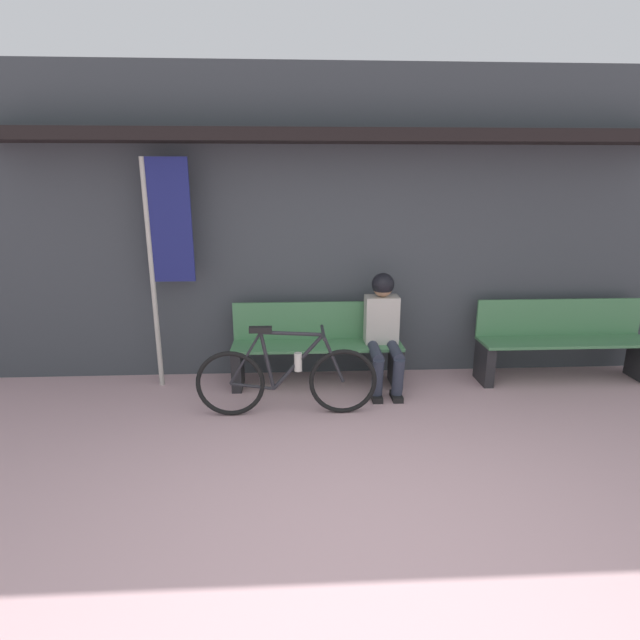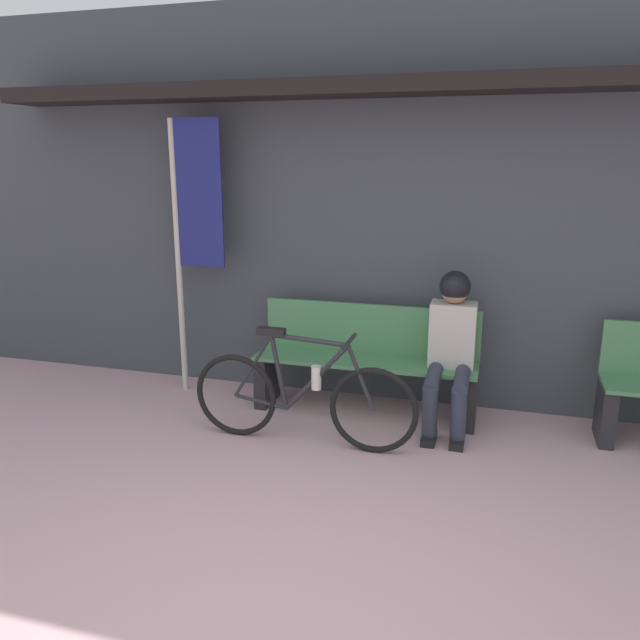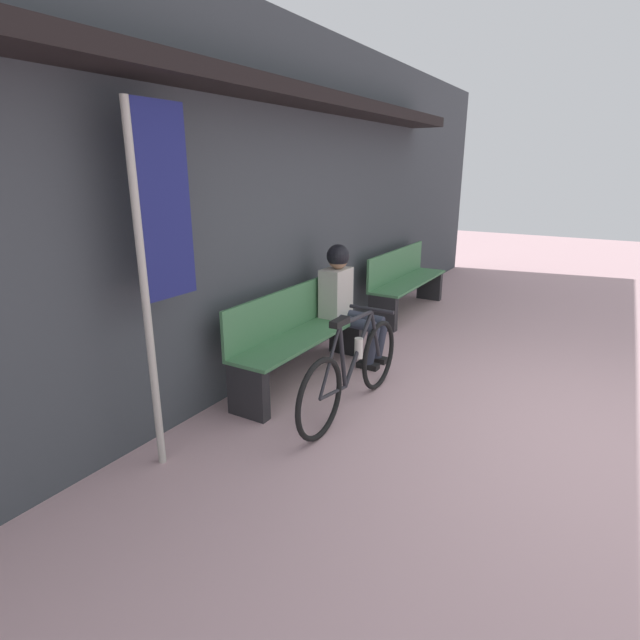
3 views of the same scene
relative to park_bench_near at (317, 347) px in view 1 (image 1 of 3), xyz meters
The scene contains 7 objects.
ground_plane 2.50m from the park_bench_near, 85.98° to the right, with size 24.00×24.00×0.00m, color #C69EA3.
storefront_wall 1.32m from the park_bench_near, 65.02° to the left, with size 12.00×0.56×3.20m.
park_bench_near is the anchor object (origin of this frame).
bicycle 0.78m from the park_bench_near, 113.13° to the right, with size 1.65×0.40×0.84m.
person_seated 0.73m from the park_bench_near, 10.50° to the right, with size 0.34×0.65×1.19m.
park_bench_far 2.64m from the park_bench_near, ahead, with size 1.82×0.42×0.86m.
banner_pole 1.85m from the park_bench_near, behind, with size 0.45×0.05×2.30m.
Camera 1 is at (-0.39, -2.47, 2.09)m, focal length 28.00 mm.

